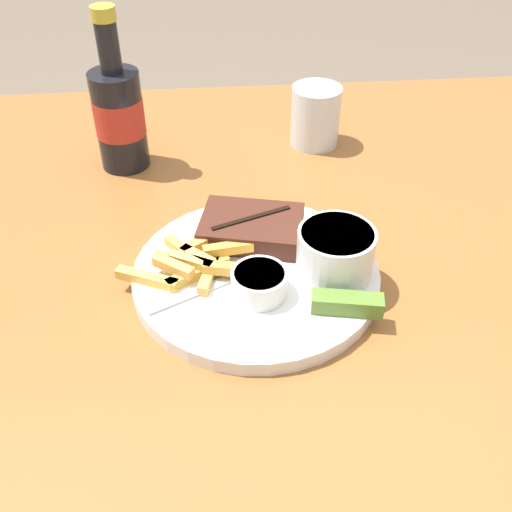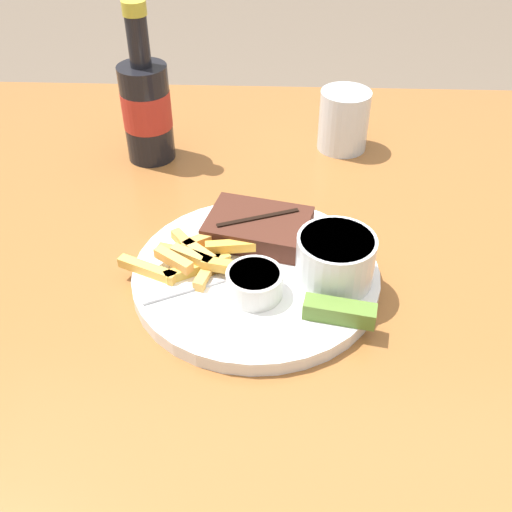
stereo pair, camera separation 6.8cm
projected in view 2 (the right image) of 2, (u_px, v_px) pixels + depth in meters
The scene contains 10 objects.
dining_table at pixel (256, 328), 0.75m from camera, with size 1.19×1.11×0.74m.
dinner_plate at pixel (256, 275), 0.70m from camera, with size 0.29×0.29×0.02m.
steak_portion at pixel (258, 227), 0.73m from camera, with size 0.14×0.11×0.03m.
fries_pile at pixel (197, 257), 0.69m from camera, with size 0.17×0.11×0.02m.
coleslaw_cup at pixel (335, 257), 0.66m from camera, with size 0.09×0.09×0.06m.
dipping_sauce_cup at pixel (258, 282), 0.65m from camera, with size 0.06×0.06×0.03m.
pickle_spear at pixel (340, 311), 0.62m from camera, with size 0.08×0.04×0.02m.
fork_utensil at pixel (195, 286), 0.67m from camera, with size 0.13×0.07×0.00m.
beer_bottle at pixel (146, 107), 0.87m from camera, with size 0.07×0.07×0.23m.
drinking_glass at pixel (344, 120), 0.92m from camera, with size 0.08×0.08×0.09m.
Camera 2 is at (0.02, -0.52, 1.21)m, focal length 42.00 mm.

